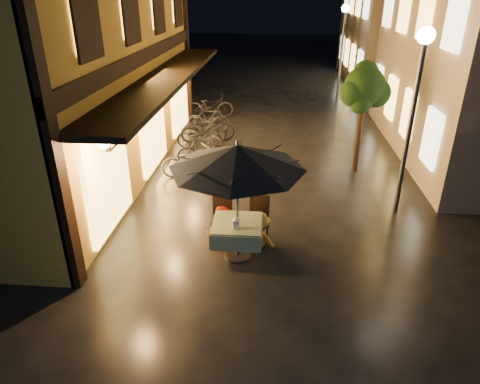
# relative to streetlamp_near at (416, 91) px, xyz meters

# --- Properties ---
(ground) EXTENTS (90.00, 90.00, 0.00)m
(ground) POSITION_rel_streetlamp_near_xyz_m (-3.00, -2.00, -2.92)
(ground) COLOR black
(ground) RESTS_ON ground
(west_building) EXTENTS (5.90, 11.40, 7.40)m
(west_building) POSITION_rel_streetlamp_near_xyz_m (-8.72, 2.00, 0.79)
(west_building) COLOR gold
(west_building) RESTS_ON ground
(east_building_far) EXTENTS (7.30, 10.30, 7.30)m
(east_building_far) POSITION_rel_streetlamp_near_xyz_m (4.49, 16.00, 0.74)
(east_building_far) COLOR tan
(east_building_far) RESTS_ON ground
(street_tree) EXTENTS (1.43, 1.20, 3.15)m
(street_tree) POSITION_rel_streetlamp_near_xyz_m (-0.59, 2.51, -0.50)
(street_tree) COLOR black
(street_tree) RESTS_ON ground
(streetlamp_near) EXTENTS (0.36, 0.36, 4.23)m
(streetlamp_near) POSITION_rel_streetlamp_near_xyz_m (0.00, 0.00, 0.00)
(streetlamp_near) COLOR #59595E
(streetlamp_near) RESTS_ON ground
(streetlamp_far) EXTENTS (0.36, 0.36, 4.23)m
(streetlamp_far) POSITION_rel_streetlamp_near_xyz_m (0.00, 12.00, 0.00)
(streetlamp_far) COLOR #59595E
(streetlamp_far) RESTS_ON ground
(cafe_table) EXTENTS (0.99, 0.99, 0.78)m
(cafe_table) POSITION_rel_streetlamp_near_xyz_m (-3.65, -2.21, -2.33)
(cafe_table) COLOR #59595E
(cafe_table) RESTS_ON ground
(patio_umbrella) EXTENTS (2.58, 2.58, 2.46)m
(patio_umbrella) POSITION_rel_streetlamp_near_xyz_m (-3.65, -2.21, -0.77)
(patio_umbrella) COLOR #59595E
(patio_umbrella) RESTS_ON ground
(cafe_chair_left) EXTENTS (0.42, 0.42, 0.97)m
(cafe_chair_left) POSITION_rel_streetlamp_near_xyz_m (-4.05, -1.47, -2.38)
(cafe_chair_left) COLOR black
(cafe_chair_left) RESTS_ON ground
(cafe_chair_right) EXTENTS (0.42, 0.42, 0.97)m
(cafe_chair_right) POSITION_rel_streetlamp_near_xyz_m (-3.25, -1.47, -2.38)
(cafe_chair_right) COLOR black
(cafe_chair_right) RESTS_ON ground
(table_lantern) EXTENTS (0.16, 0.16, 0.25)m
(table_lantern) POSITION_rel_streetlamp_near_xyz_m (-3.65, -2.43, -2.00)
(table_lantern) COLOR white
(table_lantern) RESTS_ON cafe_table
(person_orange) EXTENTS (0.91, 0.81, 1.56)m
(person_orange) POSITION_rel_streetlamp_near_xyz_m (-4.05, -1.62, -2.14)
(person_orange) COLOR #F43305
(person_orange) RESTS_ON ground
(person_yellow) EXTENTS (0.97, 0.64, 1.40)m
(person_yellow) POSITION_rel_streetlamp_near_xyz_m (-3.24, -1.71, -2.22)
(person_yellow) COLOR orange
(person_yellow) RESTS_ON ground
(bicycle_0) EXTENTS (1.88, 0.94, 0.94)m
(bicycle_0) POSITION_rel_streetlamp_near_xyz_m (-5.27, 1.67, -2.45)
(bicycle_0) COLOR black
(bicycle_0) RESTS_ON ground
(bicycle_1) EXTENTS (1.61, 0.77, 0.93)m
(bicycle_1) POSITION_rel_streetlamp_near_xyz_m (-5.16, 2.66, -2.45)
(bicycle_1) COLOR black
(bicycle_1) RESTS_ON ground
(bicycle_2) EXTENTS (1.76, 0.97, 0.87)m
(bicycle_2) POSITION_rel_streetlamp_near_xyz_m (-5.47, 3.91, -2.48)
(bicycle_2) COLOR black
(bicycle_2) RESTS_ON ground
(bicycle_3) EXTENTS (1.60, 0.57, 0.94)m
(bicycle_3) POSITION_rel_streetlamp_near_xyz_m (-5.45, 4.59, -2.45)
(bicycle_3) COLOR black
(bicycle_3) RESTS_ON ground
(bicycle_4) EXTENTS (2.00, 1.12, 0.99)m
(bicycle_4) POSITION_rel_streetlamp_near_xyz_m (-5.34, 4.80, -2.42)
(bicycle_4) COLOR black
(bicycle_4) RESTS_ON ground
(bicycle_5) EXTENTS (1.63, 0.56, 0.97)m
(bicycle_5) POSITION_rel_streetlamp_near_xyz_m (-5.48, 5.95, -2.43)
(bicycle_5) COLOR black
(bicycle_5) RESTS_ON ground
(bicycle_6) EXTENTS (2.01, 1.03, 1.00)m
(bicycle_6) POSITION_rel_streetlamp_near_xyz_m (-5.71, 7.86, -2.42)
(bicycle_6) COLOR black
(bicycle_6) RESTS_ON ground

